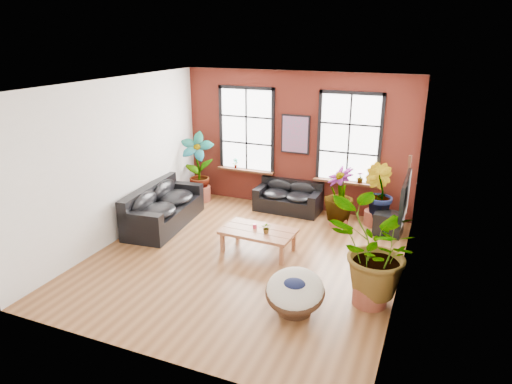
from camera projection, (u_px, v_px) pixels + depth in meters
room at (247, 175)px, 8.87m from camera, size 6.04×6.54×3.54m
sofa_back at (289, 197)px, 11.77m from camera, size 1.69×0.85×0.77m
sofa_left at (162, 208)px, 10.85m from camera, size 1.24×2.49×0.95m
coffee_table at (258, 232)px, 9.50m from camera, size 1.55×0.93×0.58m
papasan_chair at (295, 292)px, 7.43m from camera, size 1.10×1.12×0.73m
poster at (295, 134)px, 11.45m from camera, size 0.74×0.06×0.98m
tv_wall_unit at (405, 197)px, 8.27m from camera, size 0.13×1.86×1.20m
media_box at (388, 224)px, 10.37m from camera, size 0.65×0.56×0.51m
pot_back_left at (200, 193)px, 12.49m from camera, size 0.70×0.70×0.41m
pot_back_right at (374, 218)px, 10.92m from camera, size 0.64×0.64×0.35m
pot_right_wall at (370, 292)px, 7.71m from camera, size 0.74×0.74×0.43m
pot_mid at (339, 219)px, 10.90m from camera, size 0.54×0.54×0.33m
floor_plant_back_left at (198, 165)px, 12.23m from camera, size 1.04×0.84×1.73m
floor_plant_back_right at (378, 193)px, 10.68m from camera, size 0.95×0.92×1.35m
floor_plant_right_wall at (374, 252)px, 7.47m from camera, size 1.91×1.83×1.64m
floor_plant_mid at (339, 194)px, 10.71m from camera, size 1.02×1.02×1.29m
table_plant at (267, 228)px, 9.31m from camera, size 0.25×0.23×0.23m
sill_plant_left at (235, 163)px, 12.30m from camera, size 0.17×0.17×0.27m
sill_plant_right at (360, 177)px, 11.09m from camera, size 0.19×0.19×0.27m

